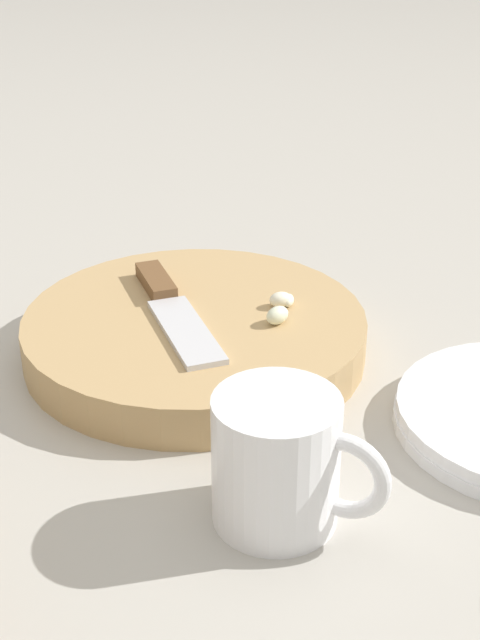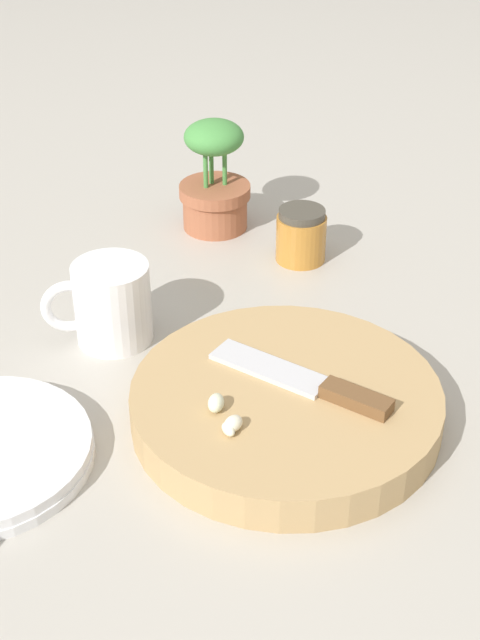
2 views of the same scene
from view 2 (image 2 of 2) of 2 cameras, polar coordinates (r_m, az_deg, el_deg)
name	(u,v)px [view 2 (image 2 of 2)]	position (r m, az deg, el deg)	size (l,w,h in m)	color
ground_plane	(179,394)	(0.89, -3.91, -4.77)	(5.00, 5.00, 0.00)	#B2ADA3
cutting_board	(286,404)	(0.85, 2.94, -5.42)	(0.30, 0.30, 0.04)	tan
chef_knife	(310,383)	(0.84, 4.53, -4.01)	(0.11, 0.18, 0.01)	brown
garlic_cloves	(223,415)	(0.80, -1.06, -6.10)	(0.03, 0.06, 0.02)	#E4EAC6
coffee_mug	(110,303)	(0.96, -8.33, 1.07)	(0.11, 0.08, 0.09)	white
honey_jar	(301,235)	(1.11, 3.93, 5.43)	(0.06, 0.06, 0.07)	#BC7A2D
potted_herb	(215,183)	(1.17, -1.63, 8.75)	(0.09, 0.09, 0.15)	#A35B3D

